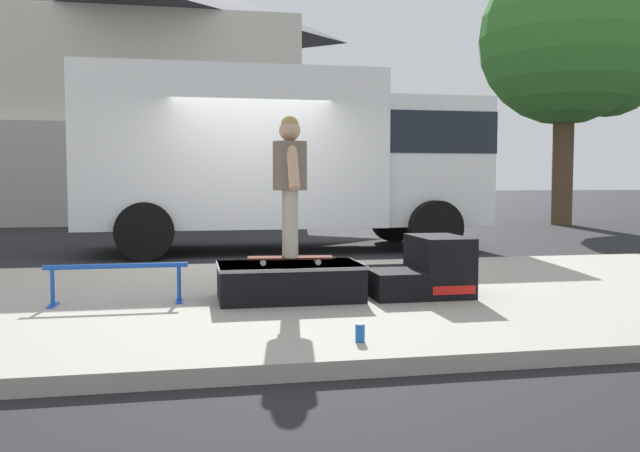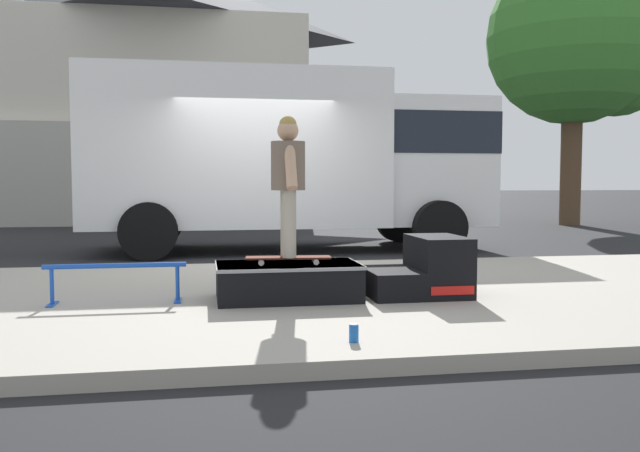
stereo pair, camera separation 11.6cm
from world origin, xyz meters
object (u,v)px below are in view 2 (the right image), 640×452
object	(u,v)px
skateboard	(288,258)
street_tree_main	(583,44)
skater_kid	(288,174)
grind_rail	(115,274)
kicker_ramp	(424,271)
soda_can	(354,333)
skate_box	(288,280)
box_truck	(291,154)

from	to	relation	value
skateboard	street_tree_main	size ratio (longest dim) A/B	0.11
skater_kid	street_tree_main	distance (m)	14.85
skater_kid	grind_rail	bearing A→B (deg)	175.16
kicker_ramp	soda_can	world-z (taller)	kicker_ramp
street_tree_main	skateboard	bearing A→B (deg)	-131.29
skater_kid	street_tree_main	size ratio (longest dim) A/B	0.17
skateboard	street_tree_main	xyz separation A→B (m)	(9.50, 10.81, 4.44)
kicker_ramp	skater_kid	size ratio (longest dim) A/B	0.73
skateboard	street_tree_main	world-z (taller)	street_tree_main
kicker_ramp	street_tree_main	world-z (taller)	street_tree_main
skate_box	soda_can	bearing A→B (deg)	-82.17
kicker_ramp	grind_rail	bearing A→B (deg)	178.51
street_tree_main	grind_rail	bearing A→B (deg)	-135.97
kicker_ramp	skate_box	bearing A→B (deg)	179.99
grind_rail	box_truck	bearing A→B (deg)	66.96
skater_kid	soda_can	world-z (taller)	skater_kid
skateboard	soda_can	world-z (taller)	skateboard
skateboard	skater_kid	xyz separation A→B (m)	(-0.00, 0.00, 0.77)
skater_kid	street_tree_main	bearing A→B (deg)	48.71
skater_kid	soda_can	distance (m)	2.01
skate_box	skateboard	world-z (taller)	skateboard
skate_box	skater_kid	world-z (taller)	skater_kid
box_truck	skater_kid	bearing A→B (deg)	-97.83
skater_kid	kicker_ramp	bearing A→B (deg)	2.45
kicker_ramp	skateboard	bearing A→B (deg)	-177.55
skateboard	grind_rail	bearing A→B (deg)	175.16
skate_box	street_tree_main	bearing A→B (deg)	48.56
skateboard	box_truck	xyz separation A→B (m)	(0.77, 5.59, 1.19)
grind_rail	box_truck	xyz separation A→B (m)	(2.32, 5.46, 1.32)
skate_box	grind_rail	distance (m)	1.56
skate_box	soda_can	world-z (taller)	skate_box
skate_box	street_tree_main	size ratio (longest dim) A/B	0.18
kicker_ramp	skater_kid	distance (m)	1.62
skateboard	skater_kid	world-z (taller)	skater_kid
skater_kid	soda_can	bearing A→B (deg)	-81.88
soda_can	street_tree_main	distance (m)	16.26
skate_box	kicker_ramp	distance (m)	1.32
box_truck	street_tree_main	world-z (taller)	street_tree_main
kicker_ramp	box_truck	world-z (taller)	box_truck
kicker_ramp	street_tree_main	bearing A→B (deg)	52.77
soda_can	kicker_ramp	bearing A→B (deg)	57.78
grind_rail	skate_box	bearing A→B (deg)	-2.75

